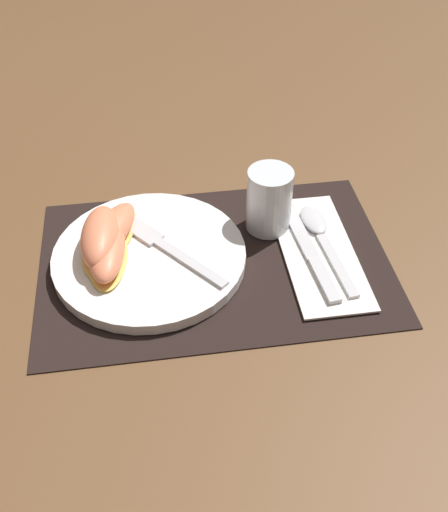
{
  "coord_description": "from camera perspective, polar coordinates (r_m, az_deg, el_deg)",
  "views": [
    {
      "loc": [
        -0.07,
        -0.58,
        0.56
      ],
      "look_at": [
        0.01,
        -0.02,
        0.02
      ],
      "focal_mm": 42.0,
      "sensor_mm": 36.0,
      "label": 1
    }
  ],
  "objects": [
    {
      "name": "citrus_wedge_0",
      "position": [
        0.81,
        -10.79,
        2.06
      ],
      "size": [
        0.1,
        0.14,
        0.03
      ],
      "color": "#F7C656",
      "rests_on": "plate"
    },
    {
      "name": "ground_plane",
      "position": [
        0.81,
        -0.9,
        -0.58
      ],
      "size": [
        3.0,
        3.0,
        0.0
      ],
      "primitive_type": "plane",
      "color": "brown"
    },
    {
      "name": "citrus_wedge_2",
      "position": [
        0.79,
        -11.1,
        0.63
      ],
      "size": [
        0.06,
        0.13,
        0.03
      ],
      "color": "#F7C656",
      "rests_on": "plate"
    },
    {
      "name": "knife",
      "position": [
        0.82,
        8.19,
        0.38
      ],
      "size": [
        0.04,
        0.2,
        0.01
      ],
      "color": "silver",
      "rests_on": "napkin"
    },
    {
      "name": "spoon",
      "position": [
        0.85,
        9.08,
        2.34
      ],
      "size": [
        0.04,
        0.18,
        0.01
      ],
      "color": "silver",
      "rests_on": "napkin"
    },
    {
      "name": "napkin",
      "position": [
        0.82,
        8.97,
        0.42
      ],
      "size": [
        0.1,
        0.23,
        0.0
      ],
      "color": "white",
      "rests_on": "placemat"
    },
    {
      "name": "juice_glass",
      "position": [
        0.83,
        4.3,
        5.04
      ],
      "size": [
        0.06,
        0.06,
        0.09
      ],
      "color": "silver",
      "rests_on": "placemat"
    },
    {
      "name": "citrus_wedge_1",
      "position": [
        0.8,
        -11.66,
        1.6
      ],
      "size": [
        0.06,
        0.13,
        0.05
      ],
      "color": "#F7C656",
      "rests_on": "plate"
    },
    {
      "name": "plate",
      "position": [
        0.8,
        -7.1,
        -0.05
      ],
      "size": [
        0.26,
        0.26,
        0.02
      ],
      "color": "white",
      "rests_on": "placemat"
    },
    {
      "name": "fork",
      "position": [
        0.8,
        -5.94,
        1.14
      ],
      "size": [
        0.14,
        0.17,
        0.0
      ],
      "color": "silver",
      "rests_on": "plate"
    },
    {
      "name": "placemat",
      "position": [
        0.81,
        -0.9,
        -0.48
      ],
      "size": [
        0.47,
        0.31,
        0.0
      ],
      "color": "black",
      "rests_on": "ground_plane"
    }
  ]
}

